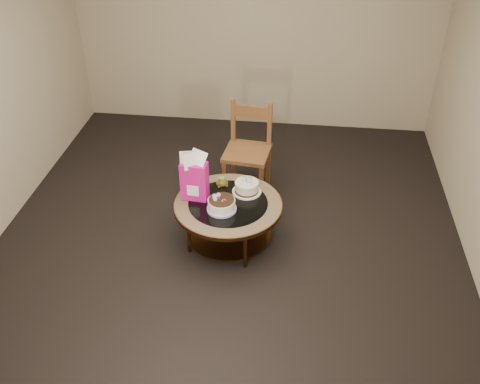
# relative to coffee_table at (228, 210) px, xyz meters

# --- Properties ---
(ground) EXTENTS (5.00, 5.00, 0.00)m
(ground) POSITION_rel_coffee_table_xyz_m (-0.00, 0.00, -0.38)
(ground) COLOR black
(ground) RESTS_ON ground
(room_walls) EXTENTS (4.52, 5.02, 2.61)m
(room_walls) POSITION_rel_coffee_table_xyz_m (-0.00, 0.00, 1.16)
(room_walls) COLOR tan
(room_walls) RESTS_ON ground
(coffee_table) EXTENTS (1.02, 1.02, 0.46)m
(coffee_table) POSITION_rel_coffee_table_xyz_m (0.00, 0.00, 0.00)
(coffee_table) COLOR #563518
(coffee_table) RESTS_ON ground
(decorated_cake) EXTENTS (0.27, 0.27, 0.16)m
(decorated_cake) POSITION_rel_coffee_table_xyz_m (-0.04, -0.11, 0.13)
(decorated_cake) COLOR #BF9CDD
(decorated_cake) RESTS_ON coffee_table
(cream_cake) EXTENTS (0.28, 0.28, 0.18)m
(cream_cake) POSITION_rel_coffee_table_xyz_m (0.15, 0.19, 0.13)
(cream_cake) COLOR white
(cream_cake) RESTS_ON coffee_table
(gift_bag) EXTENTS (0.25, 0.19, 0.49)m
(gift_bag) POSITION_rel_coffee_table_xyz_m (-0.32, 0.05, 0.32)
(gift_bag) COLOR #E11588
(gift_bag) RESTS_ON coffee_table
(pillar_candle) EXTENTS (0.13, 0.13, 0.09)m
(pillar_candle) POSITION_rel_coffee_table_xyz_m (-0.10, 0.29, 0.11)
(pillar_candle) COLOR #D0C655
(pillar_candle) RESTS_ON coffee_table
(dining_chair) EXTENTS (0.51, 0.51, 0.99)m
(dining_chair) POSITION_rel_coffee_table_xyz_m (0.09, 0.90, 0.13)
(dining_chair) COLOR brown
(dining_chair) RESTS_ON ground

